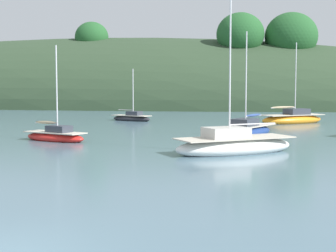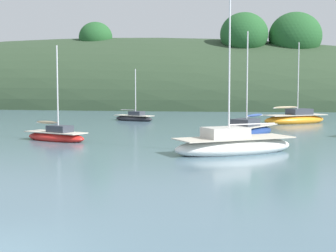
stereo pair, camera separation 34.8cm
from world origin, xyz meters
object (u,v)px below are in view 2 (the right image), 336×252
Objects in this scene: sailboat_orange_cutter at (233,145)px; sailboat_red_portside at (295,119)px; sailboat_navy_dinghy at (248,131)px; sailboat_cream_ketch at (134,118)px; sailboat_white_near at (56,136)px.

sailboat_red_portside is at bearing 79.53° from sailboat_orange_cutter.
sailboat_orange_cutter is at bearing -100.47° from sailboat_red_portside.
sailboat_orange_cutter is 1.05× the size of sailboat_red_portside.
sailboat_cream_ketch is at bearing 132.24° from sailboat_navy_dinghy.
sailboat_navy_dinghy is (0.35, 9.25, -0.03)m from sailboat_orange_cutter.
sailboat_white_near is at bearing -155.82° from sailboat_navy_dinghy.
sailboat_cream_ketch is at bearing 117.62° from sailboat_orange_cutter.
sailboat_white_near is 0.80× the size of sailboat_red_portside.
sailboat_navy_dinghy is at bearing -47.76° from sailboat_cream_ketch.
sailboat_cream_ketch is at bearing 179.25° from sailboat_red_portside.
sailboat_white_near is (-11.92, 3.74, -0.10)m from sailboat_orange_cutter.
sailboat_orange_cutter is 1.53× the size of sailboat_cream_ketch.
sailboat_orange_cutter is 12.50m from sailboat_white_near.
sailboat_orange_cutter is at bearing -92.16° from sailboat_navy_dinghy.
sailboat_navy_dinghy reaches higher than sailboat_cream_ketch.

